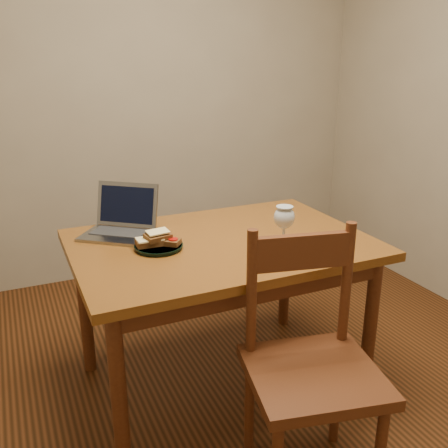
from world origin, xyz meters
name	(u,v)px	position (x,y,z in m)	size (l,w,h in m)	color
floor	(248,387)	(0.00, 0.00, -0.01)	(3.20, 3.20, 0.02)	black
back_wall	(145,90)	(0.00, 1.61, 1.30)	(3.20, 0.02, 2.60)	gray
table	(221,258)	(-0.10, 0.09, 0.65)	(1.30, 0.90, 0.74)	#562D0E
chair	(312,356)	(-0.05, -0.57, 0.52)	(0.53, 0.51, 0.48)	#431D0D
plate	(159,247)	(-0.39, 0.11, 0.75)	(0.21, 0.21, 0.02)	black
sandwich_cheese	(150,241)	(-0.42, 0.12, 0.78)	(0.12, 0.07, 0.04)	#381E0C
sandwich_tomato	(168,241)	(-0.35, 0.10, 0.77)	(0.10, 0.06, 0.03)	#381E0C
sandwich_top	(158,235)	(-0.39, 0.11, 0.80)	(0.11, 0.06, 0.03)	#381E0C
milk_glass	(284,225)	(0.13, -0.06, 0.83)	(0.09, 0.09, 0.18)	white
laptop	(122,220)	(-0.48, 0.38, 0.80)	(0.41, 0.40, 0.22)	slate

